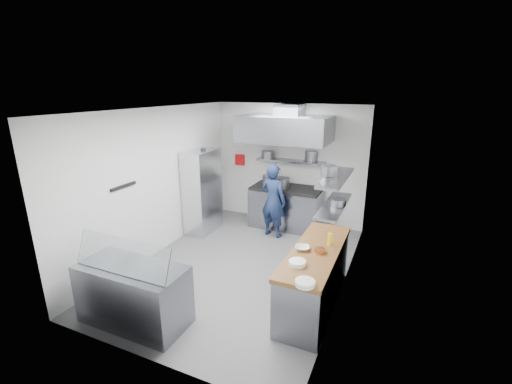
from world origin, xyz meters
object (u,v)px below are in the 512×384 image
at_px(chef, 273,201).
at_px(display_case, 134,294).
at_px(wire_rack, 202,192).
at_px(gas_range, 286,208).

height_order(chef, display_case, chef).
xyz_separation_m(chef, wire_rack, (-1.54, -0.37, 0.11)).
relative_size(wire_rack, display_case, 1.23).
xyz_separation_m(gas_range, wire_rack, (-1.63, -0.99, 0.48)).
bearing_deg(display_case, gas_range, 79.17).
relative_size(gas_range, display_case, 1.07).
bearing_deg(chef, display_case, 89.70).
distance_m(gas_range, chef, 0.72).
bearing_deg(gas_range, chef, -98.34).
relative_size(chef, display_case, 1.08).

